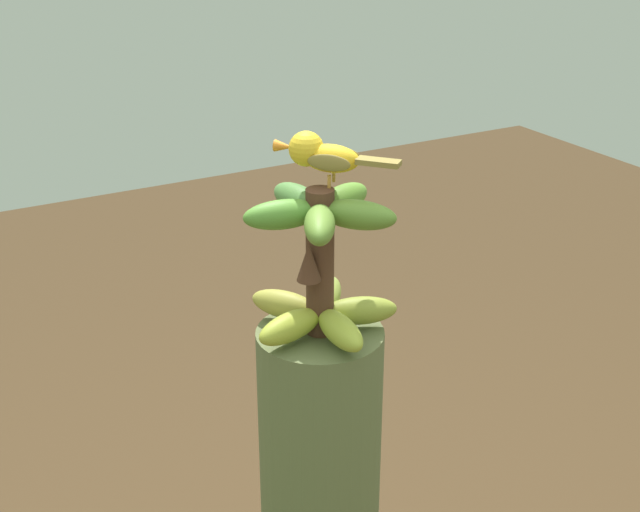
{
  "coord_description": "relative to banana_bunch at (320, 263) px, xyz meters",
  "views": [
    {
      "loc": [
        1.02,
        -0.57,
        1.79
      ],
      "look_at": [
        0.0,
        0.0,
        1.28
      ],
      "focal_mm": 48.74,
      "sensor_mm": 36.0,
      "label": 1
    }
  ],
  "objects": [
    {
      "name": "perched_bird",
      "position": [
        -0.02,
        0.02,
        0.16
      ],
      "size": [
        0.16,
        0.14,
        0.08
      ],
      "color": "#C68933",
      "rests_on": "banana_bunch"
    },
    {
      "name": "fallen_banana",
      "position": [
        -0.94,
        0.48,
        -1.25
      ],
      "size": [
        0.11,
        0.12,
        0.04
      ],
      "primitive_type": "ellipsoid",
      "rotation": [
        0.0,
        0.0,
        5.46
      ],
      "color": "gold",
      "rests_on": "ground"
    },
    {
      "name": "banana_bunch",
      "position": [
        0.0,
        0.0,
        0.0
      ],
      "size": [
        0.24,
        0.24,
        0.23
      ],
      "color": "#4C2D1E",
      "rests_on": "banana_tree"
    }
  ]
}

